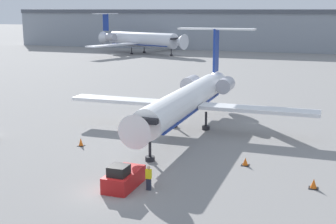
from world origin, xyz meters
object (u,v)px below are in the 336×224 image
(traffic_cone_left, at_px, (81,142))
(traffic_cone_mid, at_px, (314,184))
(traffic_cone_right, at_px, (245,162))
(airplane_parked_far_left, at_px, (140,40))
(pushback_tug, at_px, (124,178))
(airplane_main, at_px, (188,98))
(worker_near_tug, at_px, (149,177))

(traffic_cone_left, relative_size, traffic_cone_mid, 1.09)
(traffic_cone_right, relative_size, airplane_parked_far_left, 0.02)
(pushback_tug, distance_m, airplane_parked_far_left, 102.03)
(traffic_cone_right, bearing_deg, airplane_parked_far_left, 117.92)
(pushback_tug, xyz_separation_m, traffic_cone_left, (-8.07, 7.97, -0.32))
(pushback_tug, height_order, traffic_cone_left, pushback_tug)
(traffic_cone_mid, height_order, airplane_parked_far_left, airplane_parked_far_left)
(traffic_cone_left, xyz_separation_m, airplane_parked_far_left, (-30.63, 86.39, 3.57))
(traffic_cone_right, height_order, airplane_parked_far_left, airplane_parked_far_left)
(airplane_main, height_order, traffic_cone_left, airplane_main)
(airplane_parked_far_left, bearing_deg, traffic_cone_left, -70.48)
(airplane_main, bearing_deg, airplane_parked_far_left, 116.30)
(airplane_main, height_order, traffic_cone_mid, airplane_main)
(worker_near_tug, distance_m, traffic_cone_left, 12.69)
(airplane_parked_far_left, bearing_deg, worker_near_tug, -66.71)
(traffic_cone_right, xyz_separation_m, traffic_cone_mid, (5.45, -3.34, 0.03))
(worker_near_tug, distance_m, traffic_cone_right, 9.28)
(traffic_cone_left, height_order, traffic_cone_mid, traffic_cone_left)
(airplane_parked_far_left, bearing_deg, traffic_cone_right, -62.08)
(traffic_cone_right, bearing_deg, worker_near_tug, -125.66)
(airplane_main, xyz_separation_m, pushback_tug, (0.52, -17.10, -2.65))
(traffic_cone_mid, relative_size, airplane_parked_far_left, 0.02)
(worker_near_tug, bearing_deg, airplane_parked_far_left, 113.29)
(traffic_cone_mid, bearing_deg, worker_near_tug, -158.92)
(traffic_cone_mid, xyz_separation_m, airplane_parked_far_left, (-51.42, 90.08, 3.60))
(pushback_tug, relative_size, worker_near_tug, 2.19)
(airplane_main, distance_m, traffic_cone_right, 12.64)
(traffic_cone_mid, bearing_deg, traffic_cone_left, 169.93)
(traffic_cone_left, bearing_deg, worker_near_tug, -38.40)
(traffic_cone_mid, bearing_deg, airplane_main, 135.93)
(traffic_cone_right, bearing_deg, traffic_cone_left, 178.68)
(pushback_tug, xyz_separation_m, worker_near_tug, (1.87, 0.09, 0.24))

